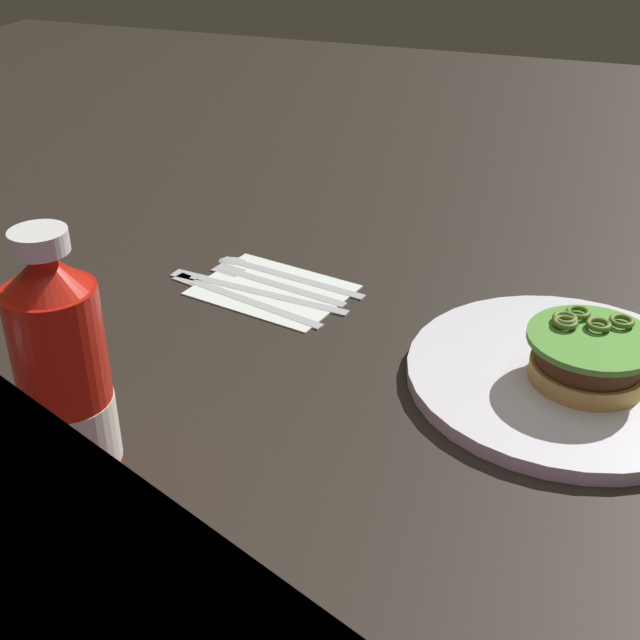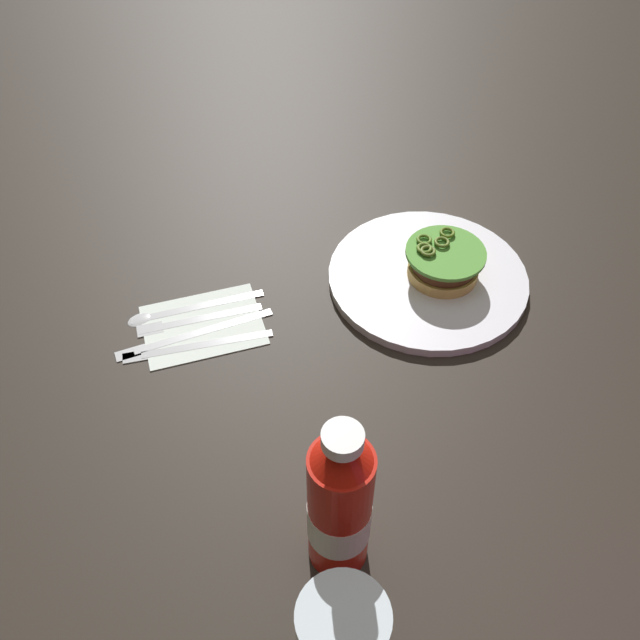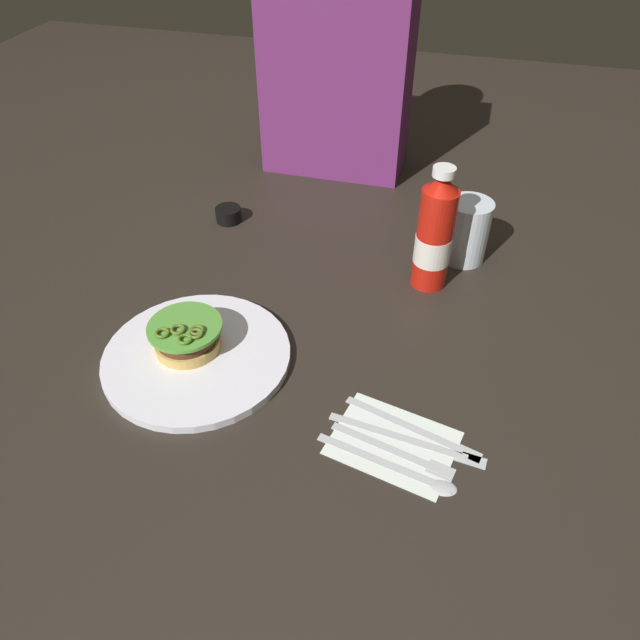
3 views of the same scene
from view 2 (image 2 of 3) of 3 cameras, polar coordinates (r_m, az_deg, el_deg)
ground_plane at (r=0.92m, az=8.12°, el=-4.42°), size 3.00×3.00×0.00m
dinner_plate at (r=1.04m, az=8.91°, el=3.49°), size 0.29×0.29×0.01m
burger_sandwich at (r=1.02m, az=10.23°, el=4.73°), size 0.12×0.12×0.05m
ketchup_bottle at (r=0.70m, az=1.64°, el=-15.20°), size 0.06×0.06×0.23m
water_glass at (r=0.69m, az=1.82°, el=-24.95°), size 0.08×0.08×0.12m
napkin at (r=0.98m, az=-9.70°, el=-0.39°), size 0.19×0.15×0.00m
spoon_utensil at (r=1.00m, az=-11.78°, el=0.86°), size 0.20×0.05×0.00m
fork_utensil at (r=0.98m, az=-10.90°, el=0.03°), size 0.18×0.06×0.00m
butter_knife at (r=0.97m, az=-11.14°, el=-1.24°), size 0.22×0.04×0.00m
steak_knife at (r=0.95m, az=-10.87°, el=-2.10°), size 0.20×0.07×0.00m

